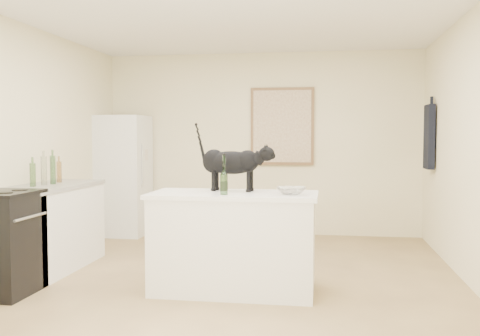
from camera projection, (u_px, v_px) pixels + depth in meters
name	position (u px, v px, depth m)	size (l,w,h in m)	color
floor	(227.00, 285.00, 5.06)	(5.50, 5.50, 0.00)	tan
ceiling	(226.00, 6.00, 4.91)	(5.50, 5.50, 0.00)	white
wall_back	(261.00, 144.00, 7.69)	(4.50, 4.50, 0.00)	#F5E6BD
wall_front	(109.00, 161.00, 2.27)	(4.50, 4.50, 0.00)	#F5E6BD
wall_left	(6.00, 147.00, 5.34)	(5.50, 5.50, 0.00)	#F5E6BD
island_base	(234.00, 244.00, 4.82)	(1.44, 0.67, 0.86)	white
island_top	(234.00, 195.00, 4.80)	(1.50, 0.70, 0.04)	white
left_cabinets	(50.00, 229.00, 5.64)	(0.60, 1.40, 0.86)	white
left_countertop	(50.00, 186.00, 5.61)	(0.62, 1.44, 0.04)	gray
fridge	(123.00, 175.00, 7.63)	(0.68, 0.68, 1.70)	white
artwork_frame	(282.00, 126.00, 7.60)	(0.90, 0.03, 1.10)	brown
artwork_canvas	(282.00, 126.00, 7.59)	(0.82, 0.00, 1.02)	beige
hanging_garment	(429.00, 137.00, 6.65)	(0.08, 0.34, 0.80)	black
black_cat	(231.00, 166.00, 4.94)	(0.67, 0.20, 0.47)	black
wine_bottle	(224.00, 177.00, 4.62)	(0.07, 0.07, 0.31)	#275B24
glass_bowl	(291.00, 191.00, 4.64)	(0.26, 0.26, 0.06)	white
fridge_paper	(146.00, 155.00, 7.60)	(0.00, 0.12, 0.16)	silver
counter_bottle_cluster	(47.00, 172.00, 5.60)	(0.12, 0.56, 0.30)	#184A1D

